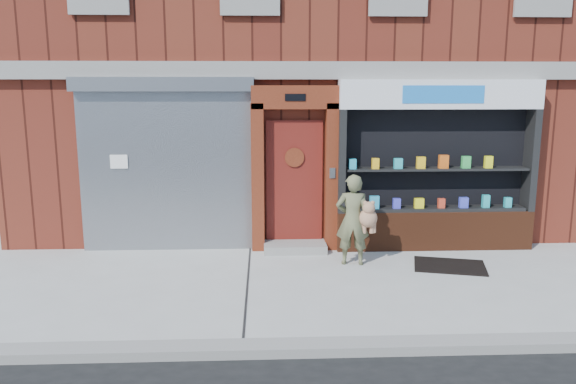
{
  "coord_description": "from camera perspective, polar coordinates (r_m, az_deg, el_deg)",
  "views": [
    {
      "loc": [
        -1.29,
        -7.88,
        2.91
      ],
      "look_at": [
        -0.9,
        1.0,
        1.21
      ],
      "focal_mm": 35.0,
      "sensor_mm": 36.0,
      "label": 1
    }
  ],
  "objects": [
    {
      "name": "woman",
      "position": [
        9.2,
        6.76,
        -2.77
      ],
      "size": [
        0.69,
        0.42,
        1.5
      ],
      "color": "#5F6140",
      "rests_on": "ground"
    },
    {
      "name": "red_door_bay",
      "position": [
        9.86,
        0.68,
        2.37
      ],
      "size": [
        1.52,
        0.58,
        2.9
      ],
      "color": "#561E0E",
      "rests_on": "ground"
    },
    {
      "name": "curb",
      "position": [
        6.53,
        9.52,
        -15.22
      ],
      "size": [
        60.0,
        0.3,
        0.12
      ],
      "primitive_type": "cube",
      "color": "gray",
      "rests_on": "ground"
    },
    {
      "name": "doormat",
      "position": [
        9.56,
        16.1,
        -7.22
      ],
      "size": [
        1.28,
        1.04,
        0.03
      ],
      "primitive_type": "cube",
      "rotation": [
        0.0,
        0.0,
        -0.26
      ],
      "color": "black",
      "rests_on": "ground"
    },
    {
      "name": "shutter_bay",
      "position": [
        10.02,
        -12.32,
        3.77
      ],
      "size": [
        3.1,
        0.3,
        3.04
      ],
      "color": "gray",
      "rests_on": "ground"
    },
    {
      "name": "pharmacy_bay",
      "position": [
        10.27,
        14.75,
        1.88
      ],
      "size": [
        3.5,
        0.41,
        3.0
      ],
      "color": "#552614",
      "rests_on": "ground"
    },
    {
      "name": "ground",
      "position": [
        8.5,
        6.49,
        -9.26
      ],
      "size": [
        80.0,
        80.0,
        0.0
      ],
      "primitive_type": "plane",
      "color": "#9E9E99",
      "rests_on": "ground"
    },
    {
      "name": "building",
      "position": [
        13.97,
        2.92,
        15.31
      ],
      "size": [
        12.0,
        8.16,
        8.0
      ],
      "color": "#5B1E14",
      "rests_on": "ground"
    }
  ]
}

